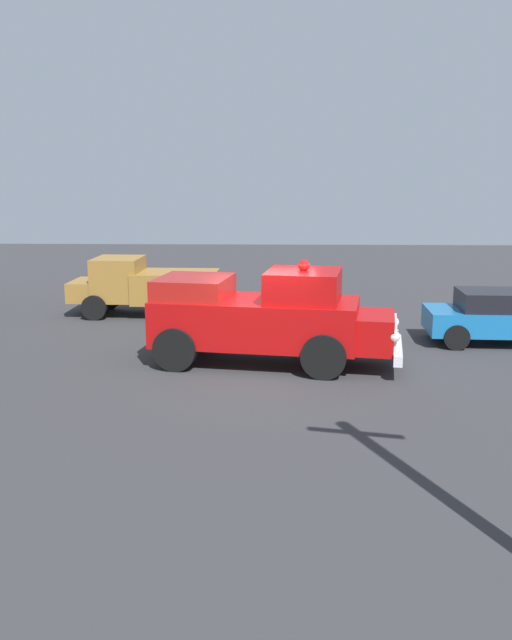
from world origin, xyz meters
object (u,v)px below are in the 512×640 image
object	(u,v)px
lawn_chair_by_car	(382,330)
classic_hot_rod	(506,317)
parked_pickup	(145,285)
vintage_fire_truck	(265,316)

from	to	relation	value
lawn_chair_by_car	classic_hot_rod	bearing A→B (deg)	-162.85
parked_pickup	lawn_chair_by_car	size ratio (longest dim) A/B	4.74
vintage_fire_truck	parked_pickup	xyz separation A→B (m)	(4.07, -5.85, -0.21)
vintage_fire_truck	classic_hot_rod	size ratio (longest dim) A/B	1.40
parked_pickup	lawn_chair_by_car	xyz separation A→B (m)	(-7.08, 4.66, -0.40)
classic_hot_rod	parked_pickup	distance (m)	11.21
vintage_fire_truck	parked_pickup	world-z (taller)	vintage_fire_truck
parked_pickup	lawn_chair_by_car	world-z (taller)	parked_pickup
classic_hot_rod	vintage_fire_truck	bearing A→B (deg)	19.20
classic_hot_rod	parked_pickup	xyz separation A→B (m)	(10.62, -3.56, 0.24)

